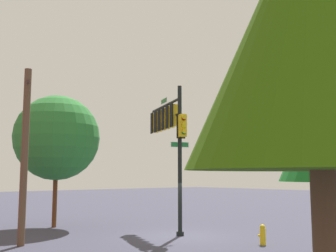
{
  "coord_description": "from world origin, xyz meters",
  "views": [
    {
      "loc": [
        -14.54,
        13.18,
        2.84
      ],
      "look_at": [
        0.43,
        0.4,
        5.29
      ],
      "focal_mm": 42.92,
      "sensor_mm": 36.0,
      "label": 1
    }
  ],
  "objects_px": {
    "tree_near": "(317,22)",
    "tree_mid": "(57,138)",
    "utility_pole": "(25,152)",
    "fire_hydrant": "(263,235)",
    "signal_pole_assembly": "(169,127)"
  },
  "relations": [
    {
      "from": "fire_hydrant",
      "to": "tree_near",
      "type": "bearing_deg",
      "value": 131.03
    },
    {
      "from": "tree_near",
      "to": "fire_hydrant",
      "type": "bearing_deg",
      "value": -48.97
    },
    {
      "from": "fire_hydrant",
      "to": "tree_mid",
      "type": "height_order",
      "value": "tree_mid"
    },
    {
      "from": "tree_near",
      "to": "tree_mid",
      "type": "height_order",
      "value": "tree_near"
    },
    {
      "from": "signal_pole_assembly",
      "to": "tree_mid",
      "type": "distance_m",
      "value": 6.68
    },
    {
      "from": "signal_pole_assembly",
      "to": "utility_pole",
      "type": "xyz_separation_m",
      "value": [
        0.68,
        7.42,
        -1.62
      ]
    },
    {
      "from": "signal_pole_assembly",
      "to": "fire_hydrant",
      "type": "bearing_deg",
      "value": -176.63
    },
    {
      "from": "utility_pole",
      "to": "tree_mid",
      "type": "relative_size",
      "value": 1.0
    },
    {
      "from": "tree_near",
      "to": "signal_pole_assembly",
      "type": "bearing_deg",
      "value": -32.3
    },
    {
      "from": "signal_pole_assembly",
      "to": "tree_near",
      "type": "distance_m",
      "value": 15.42
    },
    {
      "from": "tree_near",
      "to": "tree_mid",
      "type": "xyz_separation_m",
      "value": [
        18.53,
        -4.48,
        -0.16
      ]
    },
    {
      "from": "fire_hydrant",
      "to": "signal_pole_assembly",
      "type": "bearing_deg",
      "value": 3.37
    },
    {
      "from": "utility_pole",
      "to": "tree_mid",
      "type": "distance_m",
      "value": 6.16
    },
    {
      "from": "signal_pole_assembly",
      "to": "fire_hydrant",
      "type": "xyz_separation_m",
      "value": [
        -5.58,
        -0.33,
        -5.03
      ]
    },
    {
      "from": "signal_pole_assembly",
      "to": "fire_hydrant",
      "type": "distance_m",
      "value": 7.52
    }
  ]
}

